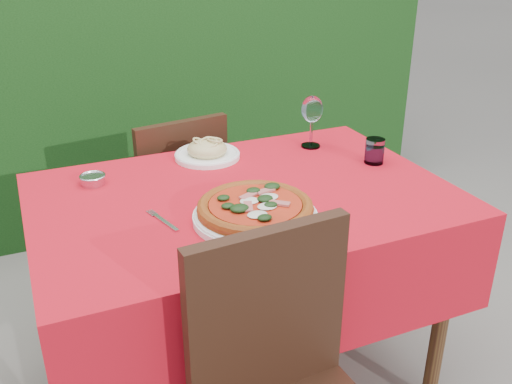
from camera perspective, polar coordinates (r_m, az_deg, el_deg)
name	(u,v)px	position (r m, az deg, el deg)	size (l,w,h in m)	color
ground	(245,380)	(2.16, -1.07, -18.32)	(60.00, 60.00, 0.00)	#65605B
hedge	(130,48)	(3.12, -12.52, 13.89)	(3.20, 0.55, 1.78)	black
dining_table	(244,236)	(1.81, -1.22, -4.42)	(1.26, 0.86, 0.75)	#4D3218
chair_far	(176,198)	(2.36, -8.02, -0.59)	(0.43, 0.43, 0.83)	black
pizza_plate	(255,210)	(1.57, -0.07, -1.84)	(0.35, 0.35, 0.07)	white
pasta_plate	(207,152)	(2.01, -4.90, 4.05)	(0.23, 0.23, 0.07)	white
water_glass	(374,152)	(1.99, 11.76, 3.92)	(0.07, 0.07, 0.09)	silver
wine_glass	(312,111)	(2.08, 5.63, 8.03)	(0.08, 0.08, 0.19)	white
fork	(166,222)	(1.58, -9.02, -3.02)	(0.02, 0.17, 0.00)	silver
steel_ramekin	(93,180)	(1.86, -16.00, 1.15)	(0.08, 0.08, 0.03)	silver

